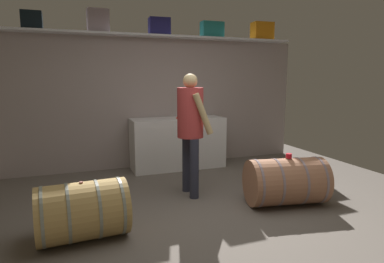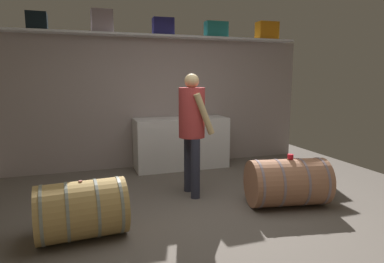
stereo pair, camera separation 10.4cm
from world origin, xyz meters
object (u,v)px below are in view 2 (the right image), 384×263
Objects in this scene: toolcase_orange at (267,31)px; wine_barrel_near at (287,182)px; wine_glass at (197,113)px; winemaker_pouring at (192,122)px; wine_bottle_dark at (199,109)px; toolcase_navy at (163,27)px; toolcase_grey at (102,21)px; tasting_cup at (290,157)px; toolcase_black at (37,21)px; red_funnel at (182,116)px; work_cabinet at (181,143)px; wine_barrel_far at (82,210)px; toolcase_teal at (216,30)px.

toolcase_orange reaches higher than wine_barrel_near.
wine_glass is 1.26m from winemaker_pouring.
wine_bottle_dark is 2.28m from wine_barrel_near.
toolcase_navy is 3.21m from wine_barrel_near.
wine_barrel_near is at bearing -110.84° from toolcase_orange.
tasting_cup is (1.97, -2.25, -1.80)m from toolcase_grey.
toolcase_navy is at bearing -1.04° from toolcase_black.
wine_bottle_dark is 4.23× the size of tasting_cup.
toolcase_black is 2.61m from red_funnel.
work_cabinet reaches higher than wine_barrel_far.
toolcase_black reaches higher than wine_glass.
wine_barrel_far is (-3.36, -2.32, -2.10)m from toolcase_orange.
red_funnel is (0.00, -0.07, 0.48)m from work_cabinet.
wine_barrel_near is at bearing 180.00° from tasting_cup.
toolcase_teal is 1.04× the size of toolcase_orange.
work_cabinet is 14.36× the size of red_funnel.
wine_barrel_near is at bearing -75.28° from wine_glass.
toolcase_navy is at bearing 135.16° from red_funnel.
work_cabinet reaches higher than wine_barrel_near.
toolcase_grey reaches higher than work_cabinet.
winemaker_pouring is (-0.47, -1.17, 0.02)m from wine_glass.
tasting_cup is (0.04, -2.25, -1.76)m from toolcase_teal.
wine_glass is at bearing -32.72° from toolcase_navy.
wine_bottle_dark is 2.13× the size of wine_glass.
wine_barrel_far is at bearing -127.60° from work_cabinet.
work_cabinet is (1.22, -0.18, -1.97)m from toolcase_grey.
wine_glass reaches higher than red_funnel.
toolcase_black is at bearing 152.46° from wine_barrel_near.
toolcase_navy is 0.34× the size of wine_barrel_near.
toolcase_orange is at bearing 3.76° from toolcase_navy.
wine_bottle_dark reaches higher than work_cabinet.
toolcase_orange is at bearing 0.14° from toolcase_teal.
wine_glass is 1.29× the size of red_funnel.
toolcase_navy is at bearing 123.85° from wine_barrel_near.
wine_bottle_dark is (0.60, -0.12, -1.38)m from toolcase_navy.
red_funnel reaches higher than work_cabinet.
toolcase_orange is 2.86m from winemaker_pouring.
toolcase_orange is at bearing 66.61° from tasting_cup.
toolcase_orange is 3.03m from tasting_cup.
toolcase_black reaches higher than winemaker_pouring.
wine_barrel_far is 0.54× the size of winemaker_pouring.
toolcase_navy reaches higher than tasting_cup.
toolcase_teal is 3.90m from wine_barrel_far.
toolcase_grey is 2.07m from wine_glass.
wine_glass is (1.44, -0.35, -1.44)m from toolcase_grey.
toolcase_grey is 3.17m from wine_barrel_far.
wine_glass is 2.80m from wine_barrel_far.
work_cabinet is 1.46m from winemaker_pouring.
red_funnel reaches higher than wine_barrel_near.
toolcase_orange is at bearing 4.82° from wine_bottle_dark.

